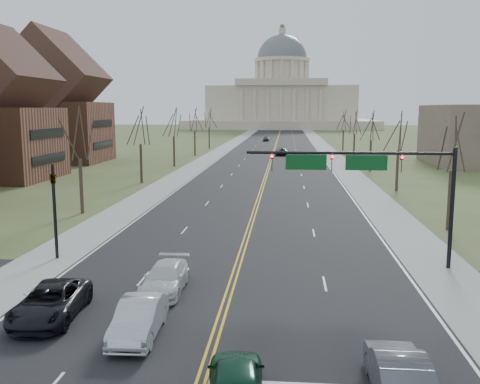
% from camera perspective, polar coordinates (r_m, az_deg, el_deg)
% --- Properties ---
extents(ground, '(600.00, 600.00, 0.00)m').
position_cam_1_polar(ground, '(20.52, -3.74, -18.27)').
color(ground, '#45562B').
rests_on(ground, ground).
extents(road, '(20.00, 380.00, 0.01)m').
position_cam_1_polar(road, '(128.42, 3.71, 4.67)').
color(road, black).
rests_on(road, ground).
extents(cross_road, '(120.00, 14.00, 0.01)m').
position_cam_1_polar(cross_road, '(25.95, -1.69, -12.25)').
color(cross_road, black).
rests_on(cross_road, ground).
extents(sidewalk_left, '(4.00, 380.00, 0.03)m').
position_cam_1_polar(sidewalk_left, '(129.24, -1.63, 4.72)').
color(sidewalk_left, gray).
rests_on(sidewalk_left, ground).
extents(sidewalk_right, '(4.00, 380.00, 0.03)m').
position_cam_1_polar(sidewalk_right, '(128.71, 9.08, 4.59)').
color(sidewalk_right, gray).
rests_on(sidewalk_right, ground).
extents(center_line, '(0.42, 380.00, 0.01)m').
position_cam_1_polar(center_line, '(128.42, 3.71, 4.68)').
color(center_line, gold).
rests_on(center_line, road).
extents(edge_line_left, '(0.15, 380.00, 0.01)m').
position_cam_1_polar(edge_line_left, '(129.01, -0.66, 4.71)').
color(edge_line_left, silver).
rests_on(edge_line_left, road).
extents(edge_line_right, '(0.15, 380.00, 0.01)m').
position_cam_1_polar(edge_line_right, '(128.57, 8.10, 4.61)').
color(edge_line_right, silver).
rests_on(edge_line_right, road).
extents(capitol, '(90.00, 60.00, 50.00)m').
position_cam_1_polar(capitol, '(268.01, 4.44, 9.87)').
color(capitol, beige).
rests_on(capitol, ground).
extents(signal_mast, '(12.12, 0.44, 7.20)m').
position_cam_1_polar(signal_mast, '(32.08, 13.20, 2.20)').
color(signal_mast, black).
rests_on(signal_mast, ground).
extents(signal_left, '(0.32, 0.36, 6.00)m').
position_cam_1_polar(signal_left, '(35.11, -19.21, -0.88)').
color(signal_left, black).
rests_on(signal_left, ground).
extents(tree_r_0, '(3.74, 3.74, 8.50)m').
position_cam_1_polar(tree_r_0, '(44.00, 21.76, 4.58)').
color(tree_r_0, '#352C1F').
rests_on(tree_r_0, ground).
extents(tree_l_0, '(3.96, 3.96, 9.00)m').
position_cam_1_polar(tree_l_0, '(49.62, -16.81, 5.70)').
color(tree_l_0, '#352C1F').
rests_on(tree_l_0, ground).
extents(tree_r_1, '(3.74, 3.74, 8.50)m').
position_cam_1_polar(tree_r_1, '(63.38, 16.59, 5.96)').
color(tree_r_1, '#352C1F').
rests_on(tree_r_1, ground).
extents(tree_l_1, '(3.96, 3.96, 9.00)m').
position_cam_1_polar(tree_l_1, '(68.59, -10.61, 6.70)').
color(tree_l_1, '#352C1F').
rests_on(tree_l_1, ground).
extents(tree_r_2, '(3.74, 3.74, 8.50)m').
position_cam_1_polar(tree_r_2, '(83.06, 13.84, 6.68)').
color(tree_r_2, '#352C1F').
rests_on(tree_r_2, ground).
extents(tree_l_2, '(3.96, 3.96, 9.00)m').
position_cam_1_polar(tree_l_2, '(88.01, -7.11, 7.23)').
color(tree_l_2, '#352C1F').
rests_on(tree_l_2, ground).
extents(tree_r_3, '(3.74, 3.74, 8.50)m').
position_cam_1_polar(tree_r_3, '(102.86, 12.14, 7.11)').
color(tree_r_3, '#352C1F').
rests_on(tree_r_3, ground).
extents(tree_l_3, '(3.96, 3.96, 9.00)m').
position_cam_1_polar(tree_l_3, '(107.65, -4.87, 7.55)').
color(tree_l_3, '#352C1F').
rests_on(tree_l_3, ground).
extents(tree_r_4, '(3.74, 3.74, 8.50)m').
position_cam_1_polar(tree_r_4, '(122.73, 10.99, 7.39)').
color(tree_r_4, '#352C1F').
rests_on(tree_r_4, ground).
extents(tree_l_4, '(3.96, 3.96, 9.00)m').
position_cam_1_polar(tree_l_4, '(127.40, -3.33, 7.76)').
color(tree_l_4, '#352C1F').
rests_on(tree_l_4, ground).
extents(bldg_left_far, '(17.10, 14.28, 23.25)m').
position_cam_1_polar(bldg_left_far, '(100.70, -19.16, 8.49)').
color(bldg_left_far, brown).
rests_on(bldg_left_far, ground).
extents(car_nb_inner_lead, '(2.29, 4.75, 1.56)m').
position_cam_1_polar(car_nb_inner_lead, '(17.97, -0.42, -19.58)').
color(car_nb_inner_lead, '#0D3B25').
rests_on(car_nb_inner_lead, road).
extents(car_nb_outer_lead, '(1.72, 4.86, 1.60)m').
position_cam_1_polar(car_nb_outer_lead, '(19.15, 16.56, -18.01)').
color(car_nb_outer_lead, '#4C4E54').
rests_on(car_nb_outer_lead, road).
extents(car_sb_inner_lead, '(1.80, 4.74, 1.54)m').
position_cam_1_polar(car_sb_inner_lead, '(23.07, -10.73, -13.10)').
color(car_sb_inner_lead, '#B4B7BC').
rests_on(car_sb_inner_lead, road).
extents(car_sb_outer_lead, '(2.92, 5.63, 1.51)m').
position_cam_1_polar(car_sb_outer_lead, '(25.93, -19.56, -11.00)').
color(car_sb_outer_lead, black).
rests_on(car_sb_outer_lead, road).
extents(car_sb_inner_second, '(2.05, 4.95, 1.43)m').
position_cam_1_polar(car_sb_inner_second, '(28.15, -7.97, -9.07)').
color(car_sb_inner_second, silver).
rests_on(car_sb_inner_second, road).
extents(car_far_nb, '(2.61, 5.46, 1.50)m').
position_cam_1_polar(car_far_nb, '(109.45, 4.51, 4.33)').
color(car_far_nb, black).
rests_on(car_far_nb, road).
extents(car_far_sb, '(1.92, 4.38, 1.47)m').
position_cam_1_polar(car_far_sb, '(157.06, 2.78, 5.71)').
color(car_far_sb, '#484A50').
rests_on(car_far_sb, road).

